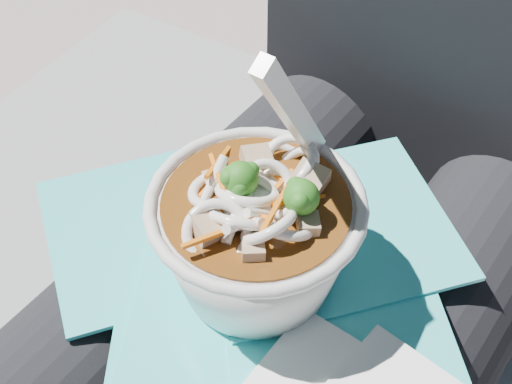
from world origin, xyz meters
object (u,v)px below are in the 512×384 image
Objects in this scene: stone_ledge at (337,375)px; person_body at (334,241)px; lap at (273,331)px; plastic_bag at (266,315)px; udon_bowl at (257,231)px.

stone_ledge is 0.33m from person_body.
stone_ledge is 0.33m from lap.
stone_ledge is 2.46× the size of plastic_bag.
lap is 1.18× the size of plastic_bag.
udon_bowl is (-0.01, -0.01, 0.14)m from lap.
udon_bowl is at bearing -92.70° from stone_ledge.
plastic_bag is 0.07m from udon_bowl.
person_body reaches higher than udon_bowl.
person_body reaches higher than lap.
stone_ledge is 1.01× the size of person_body.
person_body is at bearing 90.00° from lap.
lap is 2.44× the size of udon_bowl.
stone_ledge is 0.46m from udon_bowl.
lap is 0.08m from plastic_bag.
person_body is 5.06× the size of udon_bowl.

